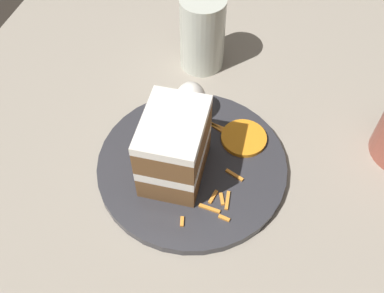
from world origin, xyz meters
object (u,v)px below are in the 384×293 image
(orange_garnish, at_px, (244,138))
(drinking_glass, at_px, (202,37))
(cake_slice, at_px, (174,147))
(plate, at_px, (192,165))
(cream_dollop, at_px, (190,101))

(orange_garnish, height_order, drinking_glass, drinking_glass)
(cake_slice, xyz_separation_m, drinking_glass, (-0.21, -0.02, -0.01))
(plate, distance_m, cream_dollop, 0.09)
(orange_garnish, distance_m, drinking_glass, 0.17)
(plate, xyz_separation_m, cake_slice, (0.02, -0.02, 0.05))
(orange_garnish, relative_size, drinking_glass, 0.52)
(plate, relative_size, cream_dollop, 4.39)
(cream_dollop, relative_size, drinking_glass, 0.48)
(cake_slice, relative_size, orange_garnish, 1.63)
(cake_slice, bearing_deg, orange_garnish, -138.04)
(plate, xyz_separation_m, orange_garnish, (-0.05, 0.06, 0.01))
(plate, xyz_separation_m, drinking_glass, (-0.19, -0.04, 0.04))
(plate, bearing_deg, cake_slice, -44.37)
(plate, xyz_separation_m, cream_dollop, (-0.08, -0.02, 0.03))
(plate, bearing_deg, cream_dollop, -162.08)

